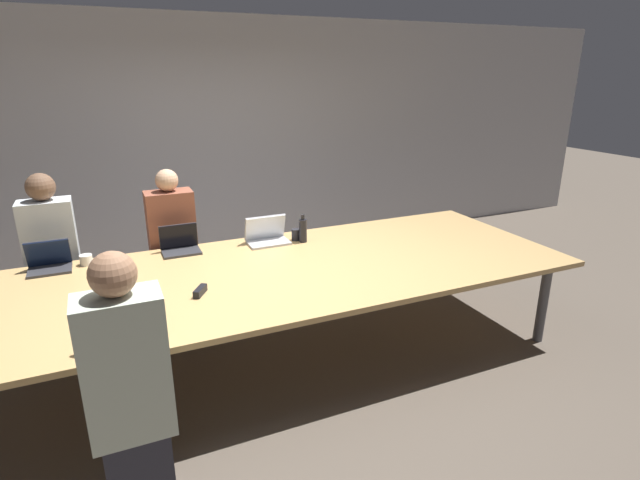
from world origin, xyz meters
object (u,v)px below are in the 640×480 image
person_far_left (54,260)px  stapler (200,291)px  laptop_near_left (120,335)px  person_far_midleft (174,249)px  bottle_far_center (303,230)px  laptop_far_midleft (180,244)px  laptop_far_left (49,261)px  laptop_far_center (267,235)px  person_near_left (129,391)px  cup_far_center (296,235)px  cup_far_left (86,260)px

person_far_left → stapler: size_ratio=9.53×
laptop_near_left → person_far_midleft: 1.81m
bottle_far_center → laptop_near_left: 2.00m
laptop_far_midleft → laptop_far_left: bearing=-179.6°
laptop_near_left → person_far_midleft: size_ratio=0.25×
person_far_left → laptop_far_center: bearing=-15.0°
laptop_far_left → laptop_near_left: size_ratio=0.89×
person_near_left → laptop_far_center: bearing=-127.1°
laptop_far_center → cup_far_center: 0.26m
person_near_left → stapler: person_near_left is taller
person_near_left → laptop_far_midleft: (0.54, 1.76, 0.13)m
laptop_far_left → person_far_midleft: bearing=18.5°
bottle_far_center → cup_far_left: size_ratio=2.65×
bottle_far_center → laptop_far_midleft: size_ratio=0.80×
laptop_far_center → person_near_left: size_ratio=0.26×
bottle_far_center → laptop_far_midleft: (-1.03, 0.18, -0.04)m
laptop_far_left → person_far_left: 0.41m
laptop_near_left → person_far_midleft: person_far_midleft is taller
cup_far_center → stapler: size_ratio=0.69×
person_far_left → laptop_near_left: bearing=-76.6°
cup_far_left → person_near_left: size_ratio=0.07×
laptop_far_midleft → stapler: laptop_far_midleft is taller
person_far_left → laptop_near_left: (0.43, -1.80, 0.13)m
laptop_far_left → laptop_near_left: laptop_far_left is taller
cup_far_left → laptop_near_left: 1.42m
person_far_left → laptop_far_midleft: (0.98, -0.39, 0.13)m
bottle_far_center → cup_far_center: bearing=121.4°
laptop_far_midleft → laptop_near_left: bearing=-111.3°
bottle_far_center → stapler: (-1.05, -0.73, -0.08)m
cup_far_center → laptop_far_midleft: bearing=173.4°
laptop_far_center → laptop_near_left: 1.85m
person_far_left → laptop_near_left: size_ratio=4.15×
person_near_left → stapler: bearing=-121.8°
person_far_midleft → person_near_left: bearing=-104.1°
cup_far_left → laptop_near_left: (0.17, -1.41, 0.03)m
laptop_far_center → person_far_left: size_ratio=0.25×
bottle_far_center → person_far_left: bearing=164.2°
laptop_near_left → laptop_far_midleft: laptop_near_left is taller
laptop_far_left → person_far_left: bearing=90.9°
cup_far_center → bottle_far_center: (0.04, -0.07, 0.06)m
laptop_far_center → laptop_near_left: size_ratio=1.05×
laptop_far_left → person_far_midleft: 1.02m
bottle_far_center → laptop_near_left: bottle_far_center is taller
laptop_near_left → laptop_far_left: bearing=-73.3°
bottle_far_center → laptop_far_midleft: bearing=169.9°
person_far_midleft → cup_far_left: bearing=-155.6°
person_near_left → laptop_far_midleft: 1.84m
cup_far_left → laptop_far_midleft: bearing=0.4°
laptop_far_center → bottle_far_center: 0.32m
person_far_midleft → stapler: size_ratio=9.34×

